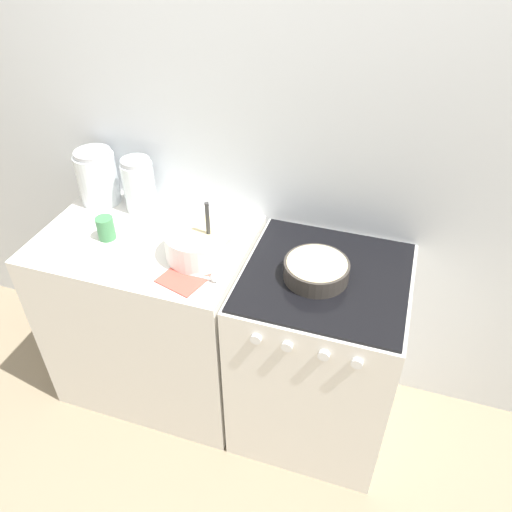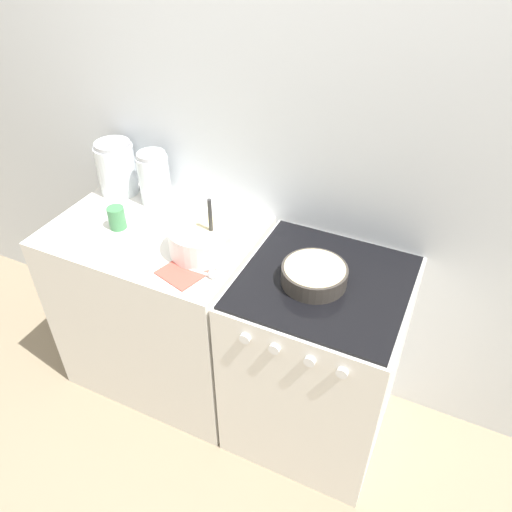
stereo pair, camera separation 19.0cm
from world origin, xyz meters
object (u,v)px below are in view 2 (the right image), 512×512
at_px(stove, 316,359).
at_px(storage_jar_middle, 155,181).
at_px(baking_pan, 314,274).
at_px(storage_jar_left, 117,171).
at_px(mixing_bowl, 202,238).
at_px(tin_can, 117,218).

distance_m(stove, storage_jar_middle, 1.07).
bearing_deg(storage_jar_middle, baking_pan, -15.32).
distance_m(stove, storage_jar_left, 1.25).
relative_size(mixing_bowl, tin_can, 2.67).
relative_size(baking_pan, tin_can, 2.48).
bearing_deg(stove, baking_pan, -142.31).
bearing_deg(baking_pan, tin_can, -178.81).
distance_m(baking_pan, storage_jar_left, 1.09).
bearing_deg(baking_pan, stove, 37.69).
bearing_deg(storage_jar_left, mixing_bowl, -22.46).
bearing_deg(tin_can, storage_jar_left, 125.53).
xyz_separation_m(mixing_bowl, tin_can, (-0.41, -0.01, -0.02)).
distance_m(stove, tin_can, 1.04).
bearing_deg(stove, storage_jar_left, 169.36).
distance_m(mixing_bowl, baking_pan, 0.47).
bearing_deg(mixing_bowl, storage_jar_middle, 147.49).
height_order(baking_pan, tin_can, tin_can).
bearing_deg(storage_jar_middle, tin_can, -96.34).
height_order(storage_jar_left, tin_can, storage_jar_left).
relative_size(baking_pan, storage_jar_left, 0.98).
relative_size(storage_jar_middle, tin_can, 2.46).
height_order(stove, storage_jar_left, storage_jar_left).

